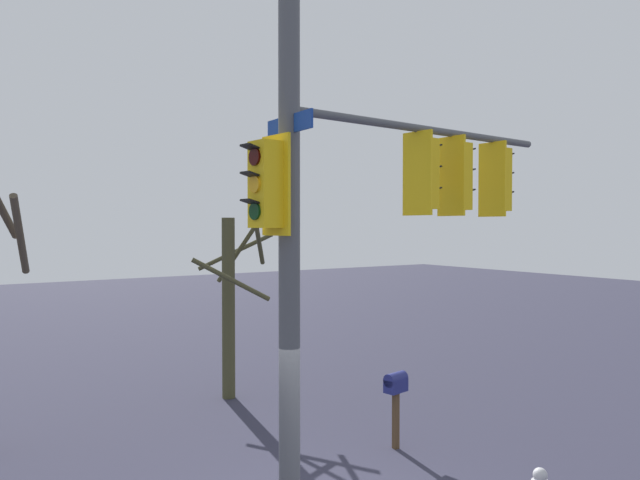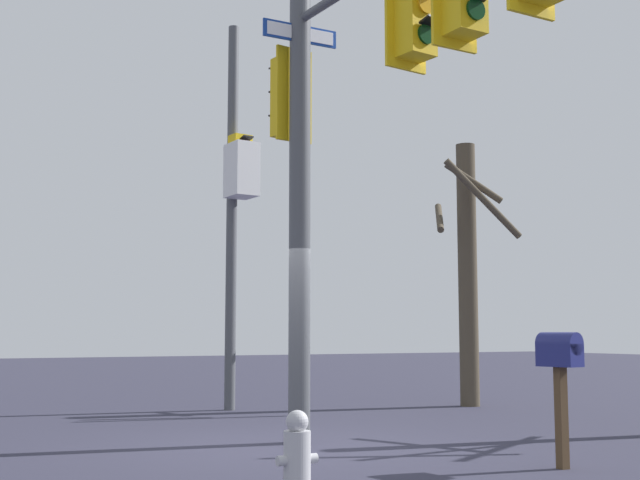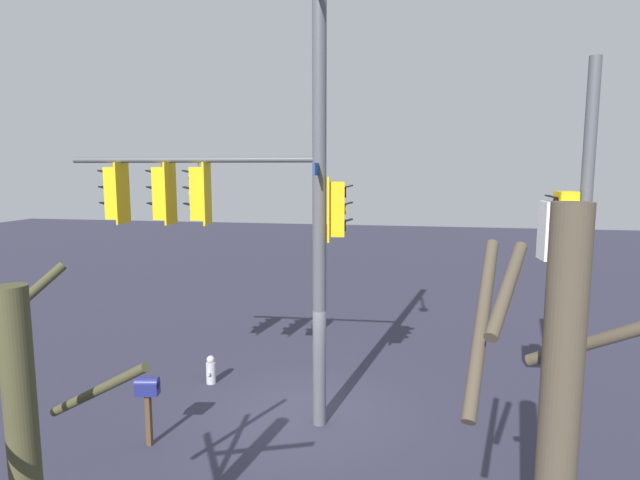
# 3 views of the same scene
# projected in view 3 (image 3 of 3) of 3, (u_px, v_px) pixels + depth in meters

# --- Properties ---
(ground_plane) EXTENTS (80.00, 80.00, 0.00)m
(ground_plane) POSITION_uv_depth(u_px,v_px,m) (308.00, 415.00, 11.58)
(ground_plane) COLOR #2D2D3E
(main_signal_pole_assembly) EXTENTS (3.32, 5.99, 9.37)m
(main_signal_pole_assembly) POSITION_uv_depth(u_px,v_px,m) (264.00, 191.00, 10.57)
(main_signal_pole_assembly) COLOR #4C4F54
(main_signal_pole_assembly) RESTS_ON ground
(secondary_pole_assembly) EXTENTS (0.51, 0.81, 7.25)m
(secondary_pole_assembly) POSITION_uv_depth(u_px,v_px,m) (569.00, 248.00, 8.85)
(secondary_pole_assembly) COLOR #4C4F54
(secondary_pole_assembly) RESTS_ON ground
(fire_hydrant) EXTENTS (0.38, 0.24, 0.73)m
(fire_hydrant) POSITION_uv_depth(u_px,v_px,m) (211.00, 370.00, 13.25)
(fire_hydrant) COLOR #B2B2B7
(fire_hydrant) RESTS_ON ground
(mailbox) EXTENTS (0.31, 0.48, 1.41)m
(mailbox) POSITION_uv_depth(u_px,v_px,m) (148.00, 392.00, 10.16)
(mailbox) COLOR #4C3823
(mailbox) RESTS_ON ground
(bare_tree_behind_pole) EXTENTS (1.56, 1.77, 5.13)m
(bare_tree_behind_pole) POSITION_uv_depth(u_px,v_px,m) (552.00, 454.00, 5.01)
(bare_tree_behind_pole) COLOR #4A4032
(bare_tree_behind_pole) RESTS_ON ground
(bare_tree_across_street) EXTENTS (2.52, 2.50, 4.37)m
(bare_tree_across_street) POSITION_uv_depth(u_px,v_px,m) (20.00, 470.00, 5.29)
(bare_tree_across_street) COLOR #424128
(bare_tree_across_street) RESTS_ON ground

